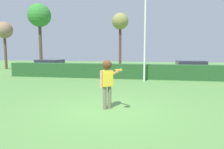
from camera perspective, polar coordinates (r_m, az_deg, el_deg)
The scene contains 10 objects.
ground_plane at distance 7.68m, azimuth -1.58°, elevation -9.61°, with size 60.00×60.00×0.00m, color #588C44.
person at distance 7.63m, azimuth -1.30°, elevation -0.91°, with size 0.82×0.53×1.79m.
frisbee at distance 7.04m, azimuth 1.76°, elevation 1.30°, with size 0.25×0.25×0.02m.
lamppost at distance 14.53m, azimuth 8.86°, elevation 12.21°, with size 0.24×0.24×6.48m.
hedge_row at distance 15.84m, azimuth 4.71°, elevation 0.85°, with size 18.88×0.90×1.07m, color #255026.
parked_car_white at distance 20.01m, azimuth -16.36°, elevation 2.28°, with size 4.38×2.22×1.25m.
parked_car_red at distance 18.44m, azimuth 20.38°, elevation 1.76°, with size 4.27×1.96×1.25m.
oak_tree at distance 26.25m, azimuth -26.96°, elevation 10.37°, with size 1.79×1.79×5.14m.
bare_elm_tree at distance 24.50m, azimuth 2.22°, elevation 13.71°, with size 1.85×1.85×6.21m.
birch_tree at distance 25.85m, azimuth -18.92°, elevation 14.57°, with size 2.56×2.56×7.22m.
Camera 1 is at (1.52, -7.21, 2.17)m, focal length 34.05 mm.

